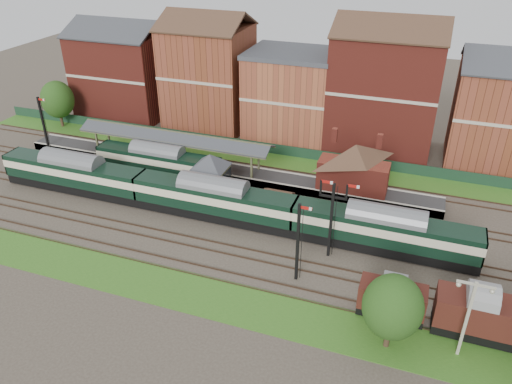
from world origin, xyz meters
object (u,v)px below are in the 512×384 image
(signal_box, at_px, (211,177))
(platform_railcar, at_px, (158,161))
(semaphore_bracket, at_px, (332,215))
(dmu_train, at_px, (214,199))
(goods_van_a, at_px, (392,298))

(signal_box, relative_size, platform_railcar, 0.37)
(semaphore_bracket, distance_m, dmu_train, 13.69)
(goods_van_a, bearing_deg, semaphore_bracket, 135.41)
(goods_van_a, bearing_deg, dmu_train, 155.64)
(dmu_train, bearing_deg, platform_railcar, 148.13)
(dmu_train, bearing_deg, semaphore_bracket, -10.66)
(goods_van_a, bearing_deg, platform_railcar, 152.93)
(goods_van_a, bearing_deg, signal_box, 150.48)
(semaphore_bracket, bearing_deg, platform_railcar, 159.23)
(semaphore_bracket, distance_m, platform_railcar, 25.50)
(signal_box, xyz_separation_m, semaphore_bracket, (15.04, -5.75, 1.44))
(semaphore_bracket, relative_size, dmu_train, 0.15)
(dmu_train, xyz_separation_m, goods_van_a, (19.87, -9.00, -0.57))
(semaphore_bracket, bearing_deg, dmu_train, 169.34)
(semaphore_bracket, height_order, dmu_train, semaphore_bracket)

